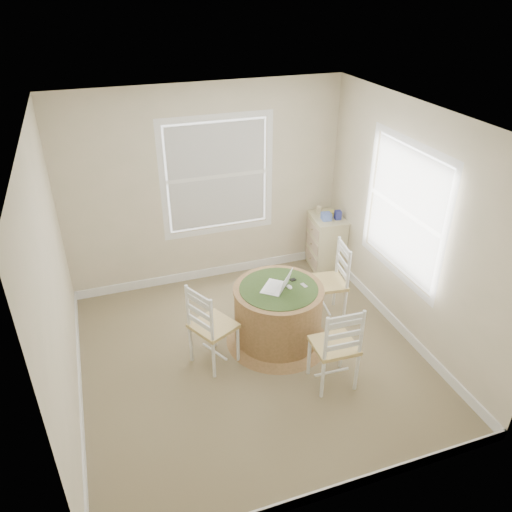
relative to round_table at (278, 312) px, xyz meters
name	(u,v)px	position (x,y,z in m)	size (l,w,h in m)	color
room	(262,244)	(-0.21, -0.03, 0.91)	(3.64, 3.64, 2.64)	#807351
round_table	(278,312)	(0.00, 0.00, 0.00)	(1.17, 1.17, 0.71)	#9E7047
chair_left	(213,325)	(-0.77, -0.11, 0.09)	(0.42, 0.40, 0.95)	white
chair_near	(334,345)	(0.28, -0.80, 0.09)	(0.42, 0.40, 0.95)	white
chair_right	(327,282)	(0.73, 0.26, 0.09)	(0.42, 0.40, 0.95)	white
laptop	(277,286)	(-0.02, 0.00, 0.35)	(0.40, 0.41, 0.22)	white
mouse	(289,287)	(0.11, -0.03, 0.33)	(0.06, 0.09, 0.03)	white
phone	(304,286)	(0.28, -0.04, 0.32)	(0.04, 0.09, 0.02)	#B7BABF
keys	(293,280)	(0.21, 0.10, 0.32)	(0.06, 0.05, 0.03)	black
corner_chest	(326,242)	(1.24, 1.33, 0.01)	(0.49, 0.63, 0.78)	beige
tissue_box	(326,216)	(1.17, 1.25, 0.45)	(0.12, 0.12, 0.10)	#5F7CDB
box_yellow	(331,214)	(1.29, 1.35, 0.43)	(0.15, 0.10, 0.06)	#EAD952
box_blue	(338,215)	(1.33, 1.22, 0.46)	(0.08, 0.08, 0.12)	#303691
cup_cream	(319,209)	(1.18, 1.50, 0.44)	(0.07, 0.07, 0.09)	beige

